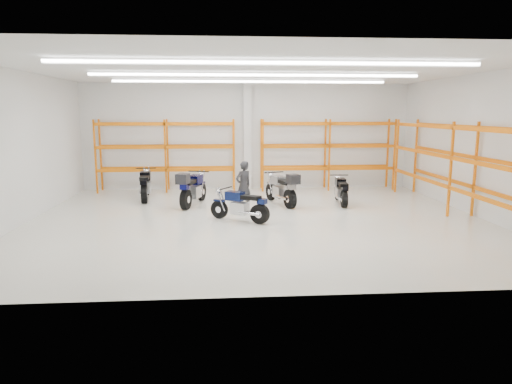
{
  "coord_description": "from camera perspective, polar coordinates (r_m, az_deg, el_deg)",
  "views": [
    {
      "loc": [
        -1.06,
        -13.74,
        3.28
      ],
      "look_at": [
        -0.02,
        0.5,
        0.78
      ],
      "focal_mm": 32.0,
      "sensor_mm": 36.0,
      "label": 1
    }
  ],
  "objects": [
    {
      "name": "motorcycle_back_d",
      "position": [
        16.74,
        10.6,
        0.09
      ],
      "size": [
        0.67,
        2.03,
        1.0
      ],
      "color": "black",
      "rests_on": "ground"
    },
    {
      "name": "standing_man",
      "position": [
        15.41,
        -1.57,
        0.8
      ],
      "size": [
        0.73,
        0.68,
        1.67
      ],
      "primitive_type": "imported",
      "rotation": [
        0.0,
        0.0,
        3.75
      ],
      "color": "black",
      "rests_on": "ground"
    },
    {
      "name": "pallet_racking_side",
      "position": [
        15.74,
        24.52,
        3.69
      ],
      "size": [
        0.87,
        9.07,
        3.0
      ],
      "color": "#E25600",
      "rests_on": "ground"
    },
    {
      "name": "pallet_racking_back_left",
      "position": [
        19.42,
        -11.14,
        5.33
      ],
      "size": [
        5.67,
        0.87,
        3.0
      ],
      "color": "#E25600",
      "rests_on": "ground"
    },
    {
      "name": "motorcycle_back_c",
      "position": [
        16.24,
        3.34,
        0.36
      ],
      "size": [
        1.09,
        2.32,
        1.22
      ],
      "color": "black",
      "rests_on": "ground"
    },
    {
      "name": "motorcycle_back_a",
      "position": [
        17.78,
        -13.68,
        0.77
      ],
      "size": [
        0.77,
        2.33,
        1.14
      ],
      "color": "black",
      "rests_on": "ground"
    },
    {
      "name": "structural_column",
      "position": [
        19.61,
        -1.08,
        6.92
      ],
      "size": [
        0.32,
        0.32,
        4.5
      ],
      "primitive_type": "cube",
      "color": "white",
      "rests_on": "ground"
    },
    {
      "name": "motorcycle_main",
      "position": [
        13.83,
        -1.8,
        -1.81
      ],
      "size": [
        1.78,
        1.23,
        1.0
      ],
      "color": "black",
      "rests_on": "ground"
    },
    {
      "name": "motorcycle_back_b",
      "position": [
        16.25,
        -8.04,
        0.36
      ],
      "size": [
        1.07,
        2.42,
        1.26
      ],
      "color": "black",
      "rests_on": "ground"
    },
    {
      "name": "pallet_racking_back_right",
      "position": [
        19.78,
        8.9,
        5.48
      ],
      "size": [
        5.67,
        0.87,
        3.0
      ],
      "color": "#E25600",
      "rests_on": "ground"
    },
    {
      "name": "room_shell",
      "position": [
        13.8,
        0.22,
        9.94
      ],
      "size": [
        14.02,
        12.02,
        4.51
      ],
      "color": "silver",
      "rests_on": "ground"
    },
    {
      "name": "ground",
      "position": [
        14.16,
        0.22,
        -3.46
      ],
      "size": [
        14.0,
        14.0,
        0.0
      ],
      "primitive_type": "plane",
      "color": "silver",
      "rests_on": "ground"
    }
  ]
}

